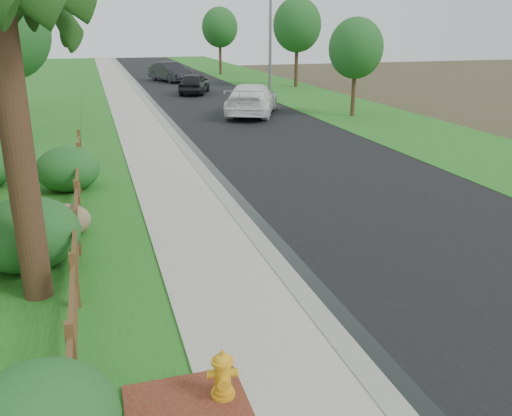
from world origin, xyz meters
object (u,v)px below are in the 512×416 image
object	(u,v)px
white_suv	(252,99)
dark_car_mid	(194,83)
ranch_fence	(77,213)
streetlight	(268,11)
fire_hydrant	(223,376)

from	to	relation	value
white_suv	dark_car_mid	xyz separation A→B (m)	(-1.27, 10.45, -0.11)
ranch_fence	dark_car_mid	world-z (taller)	dark_car_mid
dark_car_mid	white_suv	bearing A→B (deg)	117.21
dark_car_mid	streetlight	size ratio (longest dim) A/B	0.45
ranch_fence	dark_car_mid	size ratio (longest dim) A/B	3.83
fire_hydrant	streetlight	bearing A→B (deg)	71.00
streetlight	white_suv	bearing A→B (deg)	-114.80
fire_hydrant	ranch_fence	bearing A→B (deg)	105.60
ranch_fence	dark_car_mid	xyz separation A→B (m)	(7.84, 26.81, 0.16)
white_suv	streetlight	xyz separation A→B (m)	(3.00, 6.50, 4.73)
ranch_fence	white_suv	distance (m)	18.73
streetlight	fire_hydrant	bearing A→B (deg)	-109.00
fire_hydrant	dark_car_mid	world-z (taller)	dark_car_mid
ranch_fence	streetlight	xyz separation A→B (m)	(12.11, 22.86, 5.00)
white_suv	streetlight	bearing A→B (deg)	-90.81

